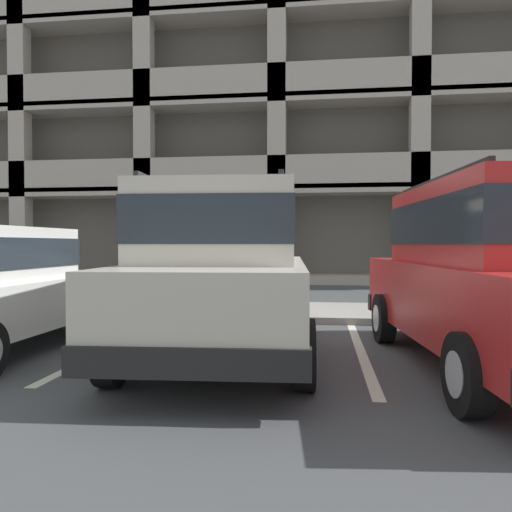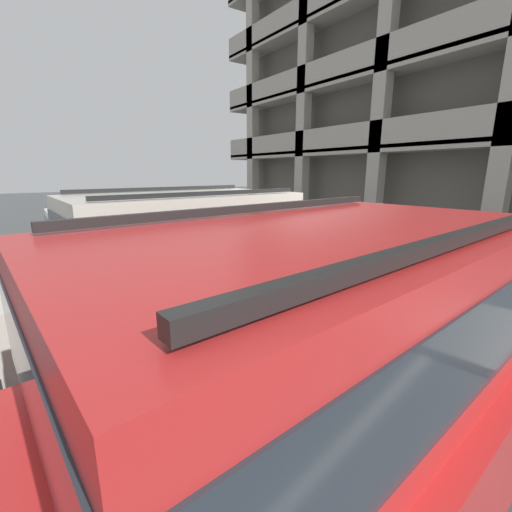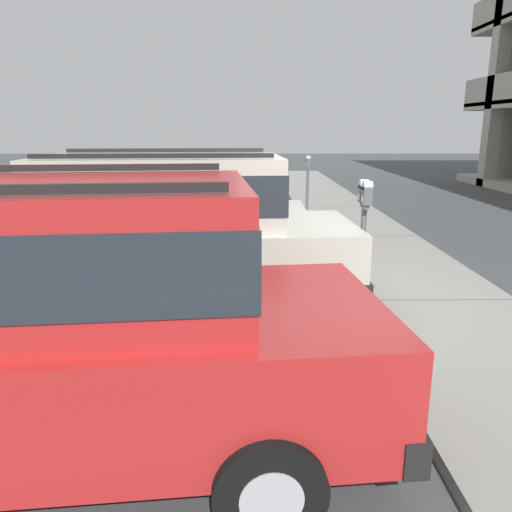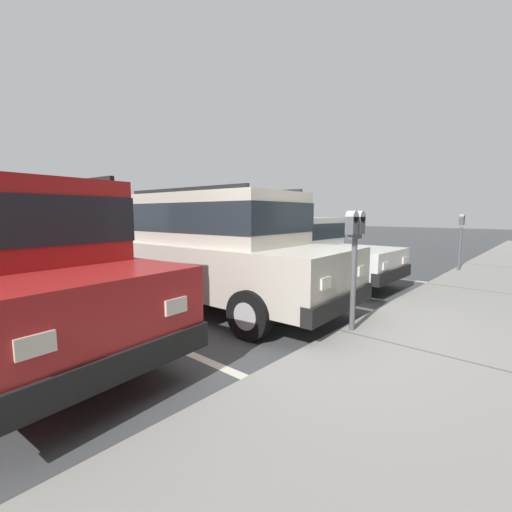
{
  "view_description": "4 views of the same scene",
  "coord_description": "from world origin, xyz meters",
  "px_view_note": "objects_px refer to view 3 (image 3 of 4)",
  "views": [
    {
      "loc": [
        1.09,
        -8.09,
        1.34
      ],
      "look_at": [
        0.18,
        -1.1,
        1.17
      ],
      "focal_mm": 35.0,
      "sensor_mm": 36.0,
      "label": 1
    },
    {
      "loc": [
        4.3,
        -3.99,
        2.26
      ],
      "look_at": [
        -0.32,
        -0.8,
        0.87
      ],
      "focal_mm": 24.0,
      "sensor_mm": 36.0,
      "label": 2
    },
    {
      "loc": [
        6.14,
        -1.1,
        2.31
      ],
      "look_at": [
        0.14,
        -1.03,
        0.76
      ],
      "focal_mm": 35.0,
      "sensor_mm": 36.0,
      "label": 3
    },
    {
      "loc": [
        3.95,
        2.27,
        1.63
      ],
      "look_at": [
        0.24,
        -1.0,
        1.02
      ],
      "focal_mm": 24.0,
      "sensor_mm": 36.0,
      "label": 4
    }
  ],
  "objects_px": {
    "silver_suv": "(166,227)",
    "parking_meter_near": "(364,211)",
    "red_sedan": "(179,211)",
    "parking_meter_far": "(308,177)",
    "dark_hatchback": "(34,315)"
  },
  "relations": [
    {
      "from": "silver_suv",
      "to": "parking_meter_near",
      "type": "height_order",
      "value": "silver_suv"
    },
    {
      "from": "parking_meter_near",
      "to": "parking_meter_far",
      "type": "relative_size",
      "value": 1.03
    },
    {
      "from": "silver_suv",
      "to": "red_sedan",
      "type": "xyz_separation_m",
      "value": [
        -2.93,
        -0.25,
        -0.27
      ]
    },
    {
      "from": "silver_suv",
      "to": "parking_meter_near",
      "type": "distance_m",
      "value": 2.52
    },
    {
      "from": "silver_suv",
      "to": "parking_meter_far",
      "type": "height_order",
      "value": "silver_suv"
    },
    {
      "from": "silver_suv",
      "to": "dark_hatchback",
      "type": "distance_m",
      "value": 3.05
    },
    {
      "from": "dark_hatchback",
      "to": "parking_meter_near",
      "type": "height_order",
      "value": "dark_hatchback"
    },
    {
      "from": "red_sedan",
      "to": "parking_meter_far",
      "type": "relative_size",
      "value": 2.97
    },
    {
      "from": "silver_suv",
      "to": "parking_meter_far",
      "type": "relative_size",
      "value": 3.23
    },
    {
      "from": "parking_meter_near",
      "to": "red_sedan",
      "type": "bearing_deg",
      "value": -135.71
    },
    {
      "from": "silver_suv",
      "to": "parking_meter_far",
      "type": "xyz_separation_m",
      "value": [
        -6.45,
        2.52,
        0.02
      ]
    },
    {
      "from": "dark_hatchback",
      "to": "parking_meter_near",
      "type": "xyz_separation_m",
      "value": [
        -3.11,
        2.91,
        0.18
      ]
    },
    {
      "from": "silver_suv",
      "to": "parking_meter_far",
      "type": "distance_m",
      "value": 6.92
    },
    {
      "from": "dark_hatchback",
      "to": "parking_meter_far",
      "type": "bearing_deg",
      "value": 157.45
    },
    {
      "from": "silver_suv",
      "to": "parking_meter_near",
      "type": "bearing_deg",
      "value": 88.78
    }
  ]
}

